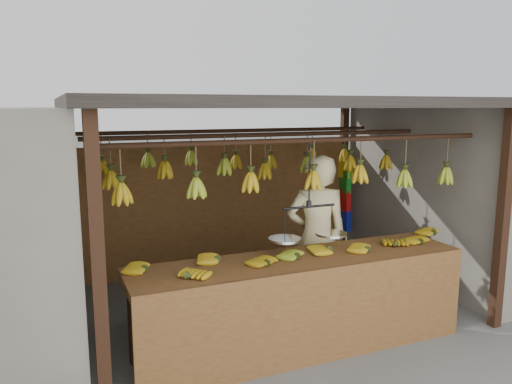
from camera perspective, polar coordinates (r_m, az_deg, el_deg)
name	(u,v)px	position (r m, az deg, el deg)	size (l,w,h in m)	color
ground	(266,304)	(6.07, 1.13, -12.64)	(80.00, 80.00, 0.00)	#5B5B57
stall	(255,136)	(5.92, -0.11, 6.46)	(4.30, 3.30, 2.40)	black
neighbor_right	(496,189)	(7.89, 25.76, 0.32)	(3.00, 3.00, 2.30)	slate
counter	(307,281)	(4.74, 5.81, -10.12)	(3.53, 0.74, 0.96)	brown
hanging_bananas	(266,168)	(5.66, 1.12, 2.71)	(3.60, 2.22, 0.38)	#B38B13
balance_scale	(308,232)	(4.87, 6.01, -4.60)	(0.81, 0.30, 0.95)	black
vendor	(317,238)	(5.45, 6.97, -5.27)	(0.66, 0.43, 1.82)	beige
bag_bundles	(345,192)	(7.84, 10.10, -0.01)	(0.08, 0.26, 1.17)	yellow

